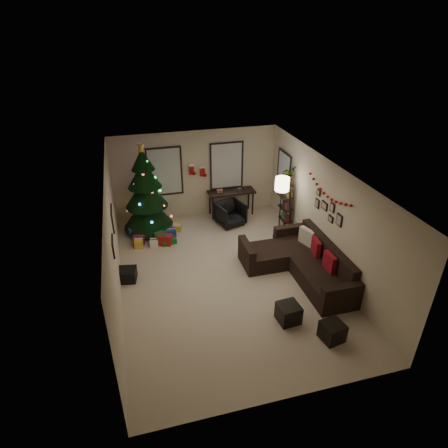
{
  "coord_description": "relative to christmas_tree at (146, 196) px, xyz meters",
  "views": [
    {
      "loc": [
        -2.01,
        -7.26,
        5.63
      ],
      "look_at": [
        0.1,
        0.6,
        1.15
      ],
      "focal_mm": 30.59,
      "sensor_mm": 36.0,
      "label": 1
    }
  ],
  "objects": [
    {
      "name": "floor",
      "position": [
        1.59,
        -2.83,
        -1.13
      ],
      "size": [
        7.0,
        7.0,
        0.0
      ],
      "primitive_type": "plane",
      "color": "#C1AD92",
      "rests_on": "ground"
    },
    {
      "name": "ceiling",
      "position": [
        1.59,
        -2.83,
        1.57
      ],
      "size": [
        7.0,
        7.0,
        0.0
      ],
      "primitive_type": "plane",
      "rotation": [
        3.14,
        0.0,
        0.0
      ],
      "color": "white",
      "rests_on": "floor"
    },
    {
      "name": "wall_back",
      "position": [
        1.59,
        0.67,
        0.22
      ],
      "size": [
        5.0,
        0.0,
        5.0
      ],
      "primitive_type": "plane",
      "rotation": [
        1.57,
        0.0,
        0.0
      ],
      "color": "beige",
      "rests_on": "floor"
    },
    {
      "name": "wall_front",
      "position": [
        1.59,
        -6.33,
        0.22
      ],
      "size": [
        5.0,
        0.0,
        5.0
      ],
      "primitive_type": "plane",
      "rotation": [
        -1.57,
        0.0,
        0.0
      ],
      "color": "beige",
      "rests_on": "floor"
    },
    {
      "name": "wall_left",
      "position": [
        -0.91,
        -2.83,
        0.22
      ],
      "size": [
        0.0,
        7.0,
        7.0
      ],
      "primitive_type": "plane",
      "rotation": [
        1.57,
        0.0,
        1.57
      ],
      "color": "beige",
      "rests_on": "floor"
    },
    {
      "name": "wall_right",
      "position": [
        4.09,
        -2.83,
        0.22
      ],
      "size": [
        0.0,
        7.0,
        7.0
      ],
      "primitive_type": "plane",
      "rotation": [
        1.57,
        0.0,
        -1.57
      ],
      "color": "beige",
      "rests_on": "floor"
    },
    {
      "name": "window_back_left",
      "position": [
        0.64,
        0.64,
        0.42
      ],
      "size": [
        1.05,
        0.06,
        1.5
      ],
      "color": "#728CB2",
      "rests_on": "wall_back"
    },
    {
      "name": "window_back_right",
      "position": [
        2.54,
        0.64,
        0.42
      ],
      "size": [
        1.05,
        0.06,
        1.5
      ],
      "color": "#728CB2",
      "rests_on": "wall_back"
    },
    {
      "name": "window_right_wall",
      "position": [
        4.06,
        -0.28,
        0.37
      ],
      "size": [
        0.06,
        0.9,
        1.3
      ],
      "color": "#728CB2",
      "rests_on": "wall_right"
    },
    {
      "name": "christmas_tree",
      "position": [
        0.0,
        0.0,
        0.0
      ],
      "size": [
        1.46,
        1.46,
        2.72
      ],
      "rotation": [
        0.0,
        0.0,
        -0.21
      ],
      "color": "black",
      "rests_on": "floor"
    },
    {
      "name": "presents",
      "position": [
        0.15,
        -0.67,
        -1.0
      ],
      "size": [
        1.5,
        1.01,
        0.3
      ],
      "rotation": [
        0.0,
        0.0,
        -0.01
      ],
      "color": "navy",
      "rests_on": "floor"
    },
    {
      "name": "sofa",
      "position": [
        3.42,
        -3.11,
        -0.83
      ],
      "size": [
        1.97,
        2.86,
        0.89
      ],
      "color": "black",
      "rests_on": "floor"
    },
    {
      "name": "pillow_red_a",
      "position": [
        3.8,
        -3.72,
        -0.49
      ],
      "size": [
        0.12,
        0.43,
        0.43
      ],
      "primitive_type": "cube",
      "rotation": [
        0.0,
        0.0,
        -0.01
      ],
      "color": "maroon",
      "rests_on": "sofa"
    },
    {
      "name": "pillow_red_b",
      "position": [
        3.8,
        -3.05,
        -0.49
      ],
      "size": [
        0.17,
        0.42,
        0.41
      ],
      "primitive_type": "cube",
      "rotation": [
        0.0,
        0.0,
        -0.16
      ],
      "color": "maroon",
      "rests_on": "sofa"
    },
    {
      "name": "pillow_cream",
      "position": [
        3.8,
        -2.55,
        -0.5
      ],
      "size": [
        0.28,
        0.48,
        0.46
      ],
      "primitive_type": "cube",
      "rotation": [
        0.0,
        0.0,
        0.34
      ],
      "color": "beige",
      "rests_on": "sofa"
    },
    {
      "name": "ottoman_near",
      "position": [
        2.43,
        -4.61,
        -0.92
      ],
      "size": [
        0.46,
        0.46,
        0.41
      ],
      "primitive_type": "cube",
      "rotation": [
        0.0,
        0.0,
        0.08
      ],
      "color": "black",
      "rests_on": "floor"
    },
    {
      "name": "ottoman_far",
      "position": [
        3.06,
        -5.31,
        -0.93
      ],
      "size": [
        0.48,
        0.48,
        0.39
      ],
      "primitive_type": "cube",
      "rotation": [
        0.0,
        0.0,
        0.18
      ],
      "color": "black",
      "rests_on": "floor"
    },
    {
      "name": "desk",
      "position": [
        2.63,
        0.39,
        -0.42
      ],
      "size": [
        1.47,
        0.53,
        0.8
      ],
      "color": "black",
      "rests_on": "floor"
    },
    {
      "name": "desk_chair",
      "position": [
        2.41,
        -0.26,
        -0.77
      ],
      "size": [
        0.86,
        0.83,
        0.72
      ],
      "primitive_type": "imported",
      "rotation": [
        0.0,
        0.0,
        0.3
      ],
      "color": "black",
      "rests_on": "floor"
    },
    {
      "name": "bookshelf",
      "position": [
        3.89,
        -0.98,
        -0.3
      ],
      "size": [
        0.3,
        0.5,
        1.7
      ],
      "color": "black",
      "rests_on": "floor"
    },
    {
      "name": "potted_plant",
      "position": [
        3.89,
        -0.98,
        0.7
      ],
      "size": [
        0.62,
        0.6,
        0.52
      ],
      "primitive_type": "imported",
      "rotation": [
        0.0,
        0.0,
        0.65
      ],
      "color": "#4C4C4C",
      "rests_on": "bookshelf"
    },
    {
      "name": "floor_lamp",
      "position": [
        3.54,
        -1.36,
        0.4
      ],
      "size": [
        0.39,
        0.39,
        1.83
      ],
      "rotation": [
        0.0,
        0.0,
        -0.41
      ],
      "color": "black",
      "rests_on": "floor"
    },
    {
      "name": "art_map",
      "position": [
        -0.89,
        -1.92,
        0.38
      ],
      "size": [
        0.04,
        0.6,
        0.5
      ],
      "color": "black",
      "rests_on": "wall_left"
    },
    {
      "name": "art_abstract",
      "position": [
        -0.89,
        -3.17,
        0.38
      ],
      "size": [
        0.04,
        0.45,
        0.35
      ],
      "color": "black",
      "rests_on": "wall_left"
    },
    {
      "name": "gallery",
      "position": [
        4.07,
        -2.9,
        0.45
      ],
      "size": [
        0.03,
        1.25,
        0.54
      ],
      "color": "black",
      "rests_on": "wall_right"
    },
    {
      "name": "garland",
      "position": [
        4.04,
        -2.85,
        0.87
      ],
      "size": [
        0.08,
        1.9,
        0.3
      ],
      "primitive_type": null,
      "color": "#A5140C",
      "rests_on": "wall_right"
    },
    {
      "name": "stocking_left",
      "position": [
        1.45,
        0.6,
        0.44
      ],
      "size": [
        0.2,
        0.05,
        0.36
      ],
      "color": "#990F0C",
      "rests_on": "wall_back"
    },
    {
      "name": "stocking_right",
      "position": [
        1.78,
        0.6,
        0.35
      ],
      "size": [
        0.2,
        0.05,
        0.36
      ],
      "color": "#990F0C",
      "rests_on": "wall_back"
    },
    {
      "name": "storage_bin",
      "position": [
        -0.83,
        -2.3,
        -0.97
      ],
      "size": [
        0.67,
        0.51,
        0.3
      ],
      "primitive_type": "cube",
      "rotation": [
        0.0,
        0.0,
        -0.18
      ],
      "color": "black",
      "rests_on": "floor"
    }
  ]
}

